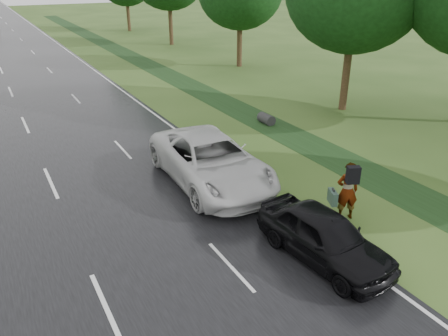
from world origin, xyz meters
TOP-DOWN VIEW (x-y plane):
  - ground at (0.00, 0.00)m, footprint 220.00×220.00m
  - edge_stripe_east at (6.75, 45.00)m, footprint 0.12×180.00m
  - drainage_ditch at (11.50, 18.71)m, footprint 2.20×120.00m
  - pedestrian at (8.17, 0.49)m, footprint 0.99×1.04m
  - white_pickup at (5.50, 5.00)m, footprint 3.30×6.72m
  - dark_sedan at (6.00, -0.94)m, footprint 2.15×4.49m

SIDE VIEW (x-z plane):
  - ground at x=0.00m, z-range 0.00..0.00m
  - drainage_ditch at x=11.50m, z-range -0.24..0.32m
  - edge_stripe_east at x=6.75m, z-range 0.04..0.05m
  - dark_sedan at x=6.00m, z-range 0.04..1.52m
  - white_pickup at x=5.50m, z-range 0.04..1.88m
  - pedestrian at x=8.17m, z-range 0.03..2.06m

